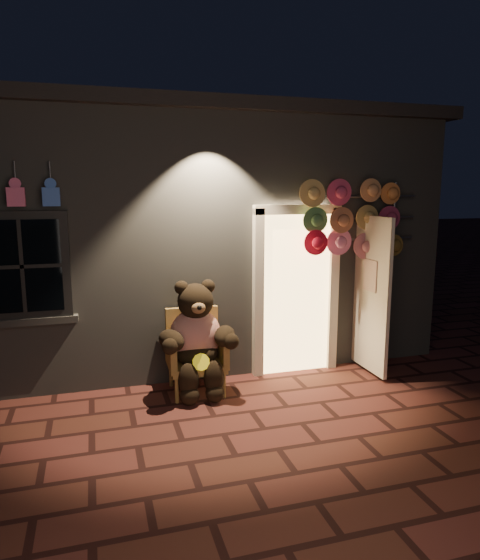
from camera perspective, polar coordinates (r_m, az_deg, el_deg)
name	(u,v)px	position (r m, az deg, el deg)	size (l,w,h in m)	color
ground	(224,434)	(5.15, -1.85, -17.22)	(60.00, 60.00, 0.00)	#562521
shop_building	(163,228)	(8.51, -8.75, 5.88)	(7.30, 5.95, 3.51)	slate
wicker_armchair	(195,351)	(6.03, -5.16, -8.04)	(0.68, 0.62, 0.97)	olive
teddy_bear	(197,339)	(5.85, -4.97, -6.69)	(0.98, 0.76, 1.35)	red
hat_rack	(356,220)	(6.55, 13.09, 6.64)	(1.63, 0.22, 2.49)	#59595E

